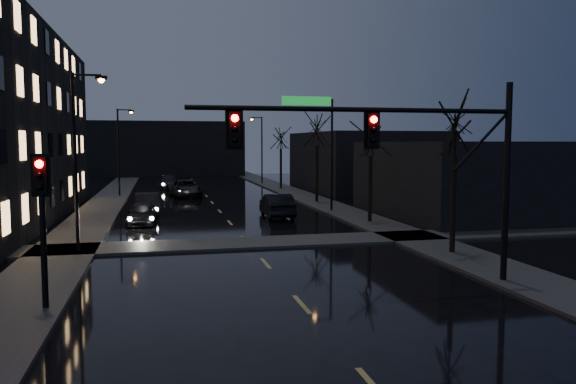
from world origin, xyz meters
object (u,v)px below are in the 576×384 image
oncoming_car_b (147,204)px  oncoming_car_d (169,182)px  oncoming_car_a (142,213)px  oncoming_car_c (185,188)px  lead_car (277,205)px

oncoming_car_b → oncoming_car_d: size_ratio=0.93×
oncoming_car_d → oncoming_car_a: bearing=-93.1°
oncoming_car_a → oncoming_car_d: (2.00, 26.76, 0.03)m
oncoming_car_a → oncoming_car_c: bearing=82.9°
oncoming_car_c → oncoming_car_d: (-1.35, 9.43, -0.06)m
oncoming_car_d → lead_car: size_ratio=1.01×
oncoming_car_b → oncoming_car_d: oncoming_car_b is taller
oncoming_car_c → lead_car: 16.74m
oncoming_car_b → lead_car: lead_car is taller
oncoming_car_a → oncoming_car_d: 26.84m
oncoming_car_c → oncoming_car_d: size_ratio=1.13×
oncoming_car_b → oncoming_car_a: bearing=-95.1°
oncoming_car_c → lead_car: size_ratio=1.15×
oncoming_car_b → lead_car: size_ratio=0.94×
oncoming_car_a → oncoming_car_c: (3.35, 17.33, 0.09)m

